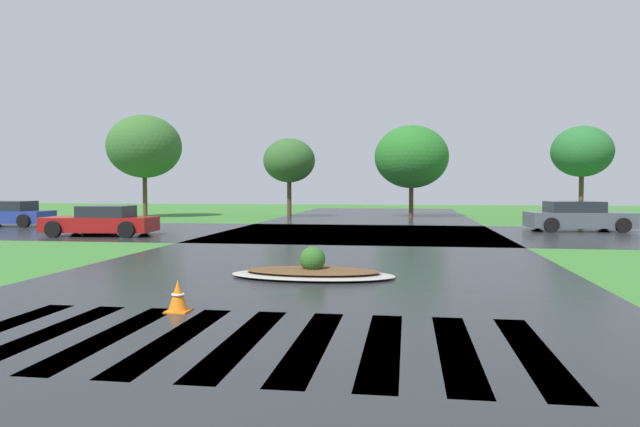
# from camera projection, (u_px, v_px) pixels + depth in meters

# --- Properties ---
(asphalt_roadway) EXTENTS (11.75, 80.00, 0.01)m
(asphalt_roadway) POSITION_uv_depth(u_px,v_px,m) (310.00, 277.00, 12.83)
(asphalt_roadway) COLOR #232628
(asphalt_roadway) RESTS_ON ground
(asphalt_cross_road) EXTENTS (90.00, 10.57, 0.01)m
(asphalt_cross_road) POSITION_uv_depth(u_px,v_px,m) (357.00, 233.00, 24.93)
(asphalt_cross_road) COLOR #232628
(asphalt_cross_road) RESTS_ON ground
(crosswalk_stripes) EXTENTS (7.65, 3.49, 0.01)m
(crosswalk_stripes) POSITION_uv_depth(u_px,v_px,m) (242.00, 340.00, 7.60)
(crosswalk_stripes) COLOR white
(crosswalk_stripes) RESTS_ON ground
(median_island) EXTENTS (3.60, 1.66, 0.68)m
(median_island) POSITION_uv_depth(u_px,v_px,m) (313.00, 271.00, 12.83)
(median_island) COLOR #9E9B93
(median_island) RESTS_ON ground
(car_dark_suv) EXTENTS (4.54, 2.44, 1.31)m
(car_dark_suv) POSITION_uv_depth(u_px,v_px,m) (578.00, 217.00, 26.08)
(car_dark_suv) COLOR #4C545B
(car_dark_suv) RESTS_ON ground
(car_blue_compact) EXTENTS (4.41, 2.31, 1.20)m
(car_blue_compact) POSITION_uv_depth(u_px,v_px,m) (102.00, 222.00, 23.60)
(car_blue_compact) COLOR maroon
(car_blue_compact) RESTS_ON ground
(car_white_sedan) EXTENTS (4.04, 2.09, 1.25)m
(car_white_sedan) POSITION_uv_depth(u_px,v_px,m) (10.00, 214.00, 29.27)
(car_white_sedan) COLOR navy
(car_white_sedan) RESTS_ON ground
(drainage_pipe_stack) EXTENTS (1.44, 0.82, 0.76)m
(drainage_pipe_stack) POSITION_uv_depth(u_px,v_px,m) (100.00, 225.00, 24.19)
(drainage_pipe_stack) COLOR #9E9B93
(drainage_pipe_stack) RESTS_ON ground
(traffic_cone) EXTENTS (0.36, 0.36, 0.51)m
(traffic_cone) POSITION_uv_depth(u_px,v_px,m) (178.00, 297.00, 9.31)
(traffic_cone) COLOR orange
(traffic_cone) RESTS_ON ground
(background_treeline) EXTENTS (38.21, 6.90, 6.50)m
(background_treeline) POSITION_uv_depth(u_px,v_px,m) (390.00, 154.00, 36.36)
(background_treeline) COLOR #4C3823
(background_treeline) RESTS_ON ground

